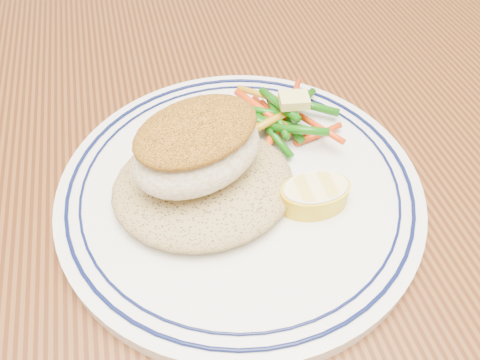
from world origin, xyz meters
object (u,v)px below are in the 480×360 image
object	(u,v)px
fish_fillet	(197,146)
plate	(240,188)
dining_table	(222,298)
vegetable_pile	(279,118)
rice_pilaf	(203,182)
lemon_wedge	(315,194)

from	to	relation	value
fish_fillet	plate	bearing A→B (deg)	-6.33
dining_table	vegetable_pile	world-z (taller)	vegetable_pile
vegetable_pile	fish_fillet	bearing A→B (deg)	-147.75
plate	fish_fillet	distance (m)	0.06
plate	rice_pilaf	bearing A→B (deg)	-175.46
vegetable_pile	lemon_wedge	xyz separation A→B (m)	(-0.00, -0.09, -0.00)
vegetable_pile	dining_table	bearing A→B (deg)	-129.71
plate	fish_fillet	bearing A→B (deg)	173.67
plate	rice_pilaf	world-z (taller)	rice_pilaf
rice_pilaf	fish_fillet	world-z (taller)	fish_fillet
fish_fillet	lemon_wedge	xyz separation A→B (m)	(0.08, -0.04, -0.04)
plate	fish_fillet	size ratio (longest dim) A/B	2.40
vegetable_pile	rice_pilaf	bearing A→B (deg)	-144.39
vegetable_pile	plate	bearing A→B (deg)	-132.39
plate	lemon_wedge	distance (m)	0.06
plate	fish_fillet	world-z (taller)	fish_fillet
dining_table	lemon_wedge	world-z (taller)	lemon_wedge
rice_pilaf	lemon_wedge	bearing A→B (deg)	-21.96
fish_fillet	vegetable_pile	bearing A→B (deg)	32.25
dining_table	plate	world-z (taller)	plate
fish_fillet	vegetable_pile	world-z (taller)	fish_fillet
dining_table	lemon_wedge	bearing A→B (deg)	3.09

